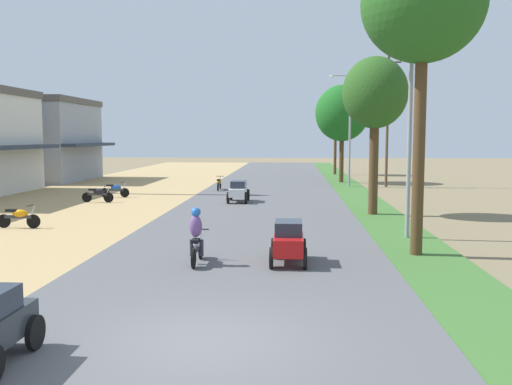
% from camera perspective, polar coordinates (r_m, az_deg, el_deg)
% --- Properties ---
extents(ground_plane, '(180.00, 180.00, 0.00)m').
position_cam_1_polar(ground_plane, '(10.49, -5.45, -15.22)').
color(ground_plane, '#7A6B4C').
extents(road_strip, '(9.00, 140.00, 0.08)m').
position_cam_1_polar(road_strip, '(10.48, -5.45, -15.02)').
color(road_strip, '#565659').
rests_on(road_strip, ground).
extents(shophouse_far, '(9.60, 9.49, 6.90)m').
position_cam_1_polar(shophouse_far, '(50.83, -21.49, 4.98)').
color(shophouse_far, '#999EA8').
rests_on(shophouse_far, ground).
extents(parked_motorbike_nearest, '(1.80, 0.54, 0.94)m').
position_cam_1_polar(parked_motorbike_nearest, '(24.60, -22.91, -2.21)').
color(parked_motorbike_nearest, black).
rests_on(parked_motorbike_nearest, dirt_shoulder).
extents(parked_motorbike_second, '(1.80, 0.54, 0.94)m').
position_cam_1_polar(parked_motorbike_second, '(32.73, -15.73, -0.11)').
color(parked_motorbike_second, black).
rests_on(parked_motorbike_second, dirt_shoulder).
extents(parked_motorbike_third, '(1.80, 0.54, 0.94)m').
position_cam_1_polar(parked_motorbike_third, '(35.27, -14.10, 0.33)').
color(parked_motorbike_third, black).
rests_on(parked_motorbike_third, dirt_shoulder).
extents(median_tree_nearest, '(3.73, 3.73, 9.49)m').
position_cam_1_polar(median_tree_nearest, '(18.47, 16.59, 17.75)').
color(median_tree_nearest, '#4C351E').
rests_on(median_tree_nearest, median_strip).
extents(median_tree_second, '(3.05, 3.05, 7.40)m').
position_cam_1_polar(median_tree_second, '(27.20, 11.99, 9.69)').
color(median_tree_second, '#4C351E').
rests_on(median_tree_second, median_strip).
extents(median_tree_third, '(4.29, 4.29, 7.82)m').
position_cam_1_polar(median_tree_third, '(46.02, 8.73, 7.94)').
color(median_tree_third, '#4C351E').
rests_on(median_tree_third, median_strip).
extents(median_tree_fourth, '(2.99, 2.99, 8.04)m').
position_cam_1_polar(median_tree_fourth, '(55.64, 8.09, 8.28)').
color(median_tree_fourth, '#4C351E').
rests_on(median_tree_fourth, median_strip).
extents(streetlamp_near, '(3.16, 0.20, 7.52)m').
position_cam_1_polar(streetlamp_near, '(21.06, 15.36, 7.31)').
color(streetlamp_near, gray).
rests_on(streetlamp_near, median_strip).
extents(streetlamp_mid, '(3.16, 0.20, 8.28)m').
position_cam_1_polar(streetlamp_mid, '(42.13, 9.51, 7.05)').
color(streetlamp_mid, gray).
rests_on(streetlamp_mid, median_strip).
extents(utility_pole_near, '(1.80, 0.20, 9.65)m').
position_cam_1_polar(utility_pole_near, '(42.89, 13.19, 7.25)').
color(utility_pole_near, brown).
rests_on(utility_pole_near, ground).
extents(car_hatchback_red, '(1.04, 2.00, 1.23)m').
position_cam_1_polar(car_hatchback_red, '(16.34, 3.31, -4.88)').
color(car_hatchback_red, red).
rests_on(car_hatchback_red, road_strip).
extents(car_sedan_white, '(1.10, 2.26, 1.19)m').
position_cam_1_polar(car_sedan_white, '(31.59, -1.79, 0.24)').
color(car_sedan_white, silver).
rests_on(car_sedan_white, road_strip).
extents(motorbike_foreground_rider, '(0.54, 1.80, 1.66)m').
position_cam_1_polar(motorbike_foreground_rider, '(16.28, -6.04, -4.55)').
color(motorbike_foreground_rider, black).
rests_on(motorbike_foreground_rider, road_strip).
extents(motorbike_ahead_second, '(0.54, 1.80, 0.94)m').
position_cam_1_polar(motorbike_ahead_second, '(38.69, -3.76, 0.98)').
color(motorbike_ahead_second, black).
rests_on(motorbike_ahead_second, road_strip).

